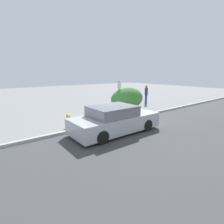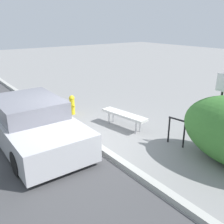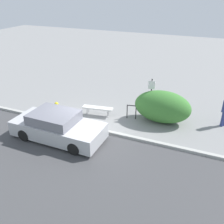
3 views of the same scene
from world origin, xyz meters
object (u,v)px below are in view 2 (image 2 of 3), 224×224
bench (124,115)px  bike_rack (177,129)px  sign_post (220,104)px  fire_hydrant (72,104)px  parked_car_near (31,123)px

bench → bike_rack: bike_rack is taller
sign_post → fire_hydrant: sign_post is taller
bench → sign_post: sign_post is taller
sign_post → fire_hydrant: 5.44m
fire_hydrant → bench: bearing=19.2°
sign_post → parked_car_near: (-3.55, -3.87, -0.76)m
bench → parked_car_near: (-0.74, -2.92, 0.17)m
fire_hydrant → bike_rack: bearing=16.0°
bench → parked_car_near: size_ratio=0.40×
bench → fire_hydrant: bearing=-170.0°
sign_post → bench: bearing=-161.3°
bike_rack → sign_post: sign_post is taller
bench → parked_car_near: parked_car_near is taller
sign_post → parked_car_near: 5.31m
sign_post → parked_car_near: bearing=-132.6°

